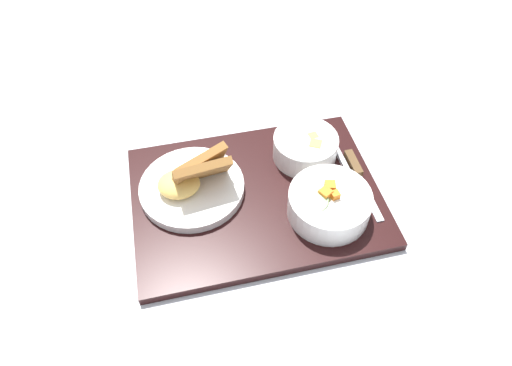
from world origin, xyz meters
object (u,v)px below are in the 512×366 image
plate_main (192,182)px  knife (357,171)px  bowl_salad (329,203)px  bowl_soup (305,146)px  spoon (352,180)px

plate_main → knife: 0.31m
plate_main → knife: size_ratio=1.16×
bowl_salad → bowl_soup: bowl_salad is taller
bowl_salad → spoon: (-0.07, -0.06, -0.02)m
bowl_salad → spoon: bowl_salad is taller
bowl_salad → plate_main: size_ratio=0.75×
plate_main → spoon: (-0.29, 0.05, -0.02)m
bowl_soup → plate_main: plate_main is taller
bowl_salad → bowl_soup: 0.14m
knife → bowl_soup: bearing=-128.6°
spoon → bowl_soup: bearing=-142.4°
bowl_salad → bowl_soup: bearing=-90.1°
bowl_salad → spoon: 0.09m
knife → plate_main: bearing=-95.7°
plate_main → knife: plate_main is taller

